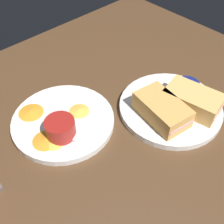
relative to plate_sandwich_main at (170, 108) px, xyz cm
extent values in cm
cube|color=#4C331E|center=(-1.97, 13.40, -2.30)|extent=(110.00, 110.00, 3.00)
cylinder|color=silver|center=(0.00, 0.00, 0.00)|extent=(25.28, 25.28, 1.60)
cube|color=tan|center=(-0.74, 4.75, 3.20)|extent=(14.05, 9.58, 4.80)
cube|color=#DB938E|center=(-0.74, 4.75, 3.20)|extent=(14.21, 9.02, 0.80)
cube|color=tan|center=(-3.74, -3.01, 3.20)|extent=(14.20, 9.92, 4.80)
cube|color=#DB938E|center=(-3.74, -3.01, 3.20)|extent=(14.34, 9.37, 0.80)
cylinder|color=navy|center=(-0.02, -5.69, 2.67)|extent=(6.19, 6.19, 3.74)
cylinder|color=black|center=(-0.02, -5.69, 4.14)|extent=(5.08, 5.08, 0.60)
cube|color=silver|center=(-1.71, 3.50, 1.05)|extent=(1.78, 5.55, 0.40)
ellipsoid|color=silver|center=(-0.71, -1.90, 1.20)|extent=(2.74, 3.55, 0.80)
cylinder|color=silver|center=(14.63, 22.02, 0.00)|extent=(24.16, 24.16, 1.60)
cylinder|color=maroon|center=(11.00, 25.04, 2.91)|extent=(6.65, 6.65, 4.21)
cylinder|color=olive|center=(11.00, 25.04, 4.61)|extent=(5.45, 5.45, 0.60)
cube|color=silver|center=(13.78, 22.22, 1.05)|extent=(5.54, 2.04, 0.40)
ellipsoid|color=silver|center=(8.43, 23.48, 1.20)|extent=(3.62, 2.88, 0.80)
cone|color=gold|center=(10.41, 27.54, 1.10)|extent=(5.77, 5.77, 0.60)
cone|color=orange|center=(21.53, 26.37, 1.10)|extent=(8.48, 8.48, 0.60)
cone|color=orange|center=(11.97, 28.62, 1.10)|extent=(7.78, 7.78, 0.60)
cone|color=gold|center=(13.96, 17.66, 1.10)|extent=(5.51, 5.51, 0.60)
camera|label=1|loc=(-25.54, 43.98, 49.31)|focal=44.77mm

